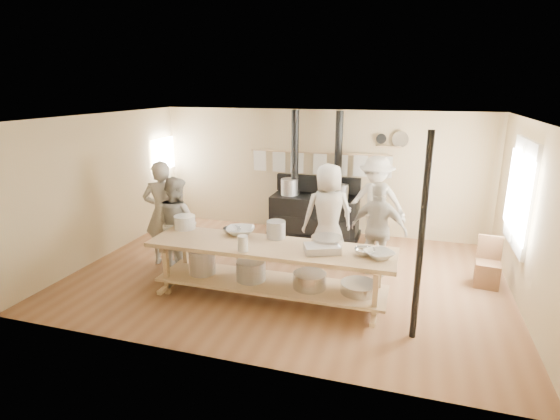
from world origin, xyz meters
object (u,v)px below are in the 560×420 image
Objects in this scene: chair at (487,272)px; prep_table at (269,266)px; cook_center at (328,215)px; cook_far_left at (163,213)px; cook_left at (177,223)px; stove at (314,211)px; cook_by_window at (375,203)px; cook_right at (379,229)px; roasting_pan at (322,249)px.

prep_table is at bearing -148.87° from chair.
cook_center is 2.70m from chair.
cook_far_left is at bearing 160.61° from prep_table.
cook_left reaches higher than prep_table.
prep_table is 2.24× the size of cook_left.
prep_table is 2.37m from cook_far_left.
cook_far_left reaches higher than chair.
cook_far_left is 0.34m from cook_left.
stove reaches higher than prep_table.
cook_left is at bearing -129.16° from stove.
cook_by_window is (1.27, -0.37, 0.38)m from stove.
prep_table is 2.96m from cook_by_window.
cook_far_left reaches higher than cook_right.
cook_far_left reaches higher than cook_by_window.
cook_right is (3.65, 0.58, -0.13)m from cook_far_left.
cook_center is at bearing 70.90° from prep_table.
chair is at bearing -164.82° from cook_right.
cook_center is (2.76, 0.82, -0.03)m from cook_far_left.
cook_by_window is 2.34m from chair.
stove is at bearing 104.30° from roasting_pan.
cook_by_window is (0.72, 1.04, 0.00)m from cook_center.
roasting_pan is (2.68, -0.74, 0.10)m from cook_left.
roasting_pan reaches higher than prep_table.
cook_right is at bearing 139.87° from cook_center.
chair is 2.88m from roasting_pan.
chair is (5.36, 0.66, -0.69)m from cook_far_left.
cook_far_left is 1.03× the size of cook_by_window.
cook_right is 3.34× the size of roasting_pan.
cook_far_left is 3.10m from roasting_pan.
cook_far_left is 3.89× the size of roasting_pan.
cook_center is 3.78× the size of roasting_pan.
chair is (1.71, 0.08, -0.56)m from cook_right.
stove is 1.40× the size of cook_far_left.
cook_far_left is at bearing 5.86° from cook_left.
cook_right is (3.34, 0.67, -0.01)m from cook_left.
cook_far_left is at bearing -8.31° from cook_center.
roasting_pan is at bearing 72.99° from cook_center.
cook_left reaches higher than roasting_pan.
cook_left reaches higher than cook_right.
stove reaches higher than cook_by_window.
cook_by_window is at bearing 79.70° from roasting_pan.
stove is 1.44× the size of cook_by_window.
cook_right is (1.45, 1.36, 0.28)m from prep_table.
cook_by_window is at bearing -16.36° from stove.
cook_far_left is 3.95m from cook_by_window.
cook_center is (0.55, 1.60, 0.38)m from prep_table.
roasting_pan reaches higher than chair.
chair is at bearing -149.57° from cook_left.
cook_far_left is at bearing -146.49° from cook_by_window.
cook_center is at bearing -2.51° from cook_right.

